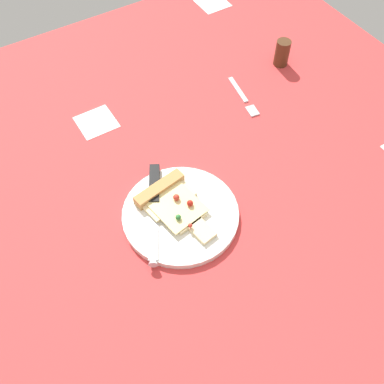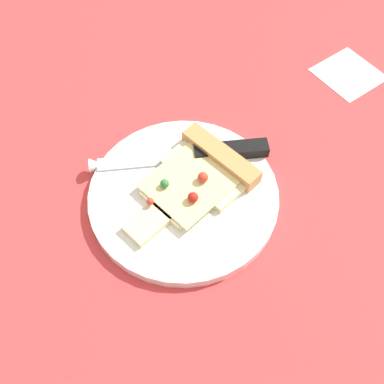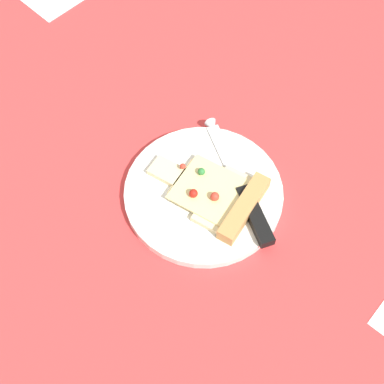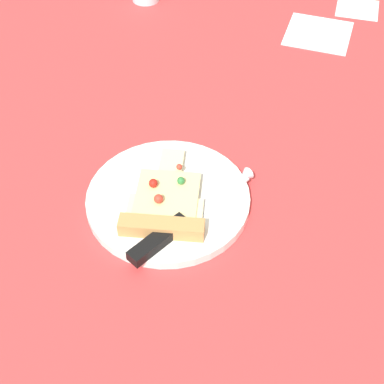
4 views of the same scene
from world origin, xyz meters
TOP-DOWN VIEW (x-y plane):
  - ground_plane at (-0.00, -0.00)cm, footprint 157.02×157.02cm
  - plate at (2.45, 1.31)cm, footprint 24.54×24.54cm
  - pizza_slice at (4.99, 1.71)cm, footprint 18.44×12.54cm
  - knife at (7.28, 4.91)cm, footprint 21.90×13.68cm

SIDE VIEW (x-z plane):
  - ground_plane at x=0.00cm, z-range -3.00..0.00cm
  - plate at x=2.45cm, z-range 0.00..1.51cm
  - knife at x=7.28cm, z-range 0.89..3.34cm
  - pizza_slice at x=4.99cm, z-range 0.98..3.64cm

